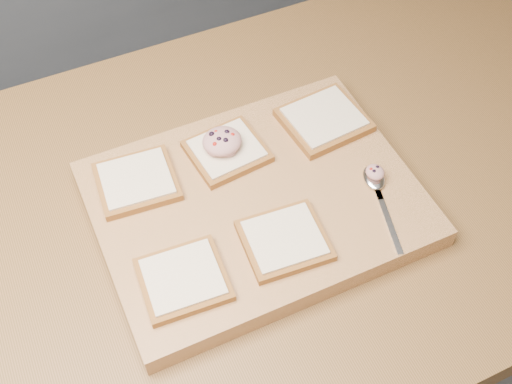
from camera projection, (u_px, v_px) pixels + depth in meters
island_counter at (232, 328)px, 1.35m from camera, size 2.00×0.80×0.90m
cutting_board at (256, 204)px, 0.98m from camera, size 0.47×0.36×0.04m
bread_far_left at (137, 181)px, 0.97m from camera, size 0.13×0.12×0.02m
bread_far_center at (227, 151)px, 1.00m from camera, size 0.12×0.11×0.02m
bread_far_right at (324, 120)px, 1.04m from camera, size 0.14×0.13×0.02m
bread_near_left at (183, 279)px, 0.87m from camera, size 0.12×0.11×0.02m
bread_near_center at (284, 240)px, 0.90m from camera, size 0.12×0.11×0.02m
tuna_salad_dollop at (222, 141)px, 0.99m from camera, size 0.06×0.06×0.03m
spoon at (376, 184)px, 0.97m from camera, size 0.06×0.16×0.01m
spoon_salad at (375, 172)px, 0.96m from camera, size 0.03×0.03×0.02m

